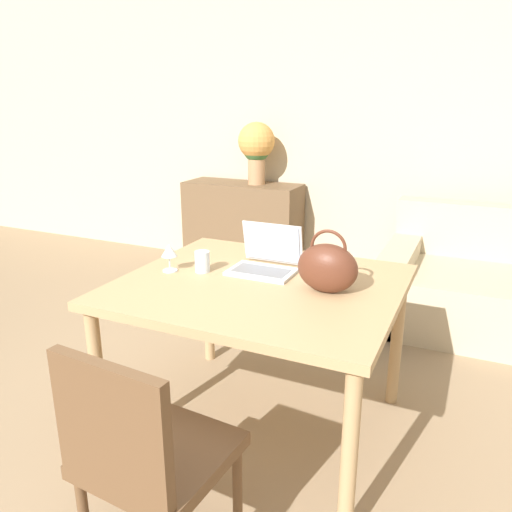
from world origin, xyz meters
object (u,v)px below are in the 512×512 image
object	(u,v)px
laptop	(267,258)
wine_glass	(169,252)
flower_vase	(256,146)
drinking_glass	(202,262)
handbag	(327,267)
chair	(144,452)

from	to	relation	value
laptop	wine_glass	size ratio (longest dim) A/B	2.29
flower_vase	wine_glass	bearing A→B (deg)	-76.18
wine_glass	flower_vase	size ratio (longest dim) A/B	0.25
drinking_glass	flower_vase	bearing A→B (deg)	107.85
wine_glass	handbag	size ratio (longest dim) A/B	0.49
drinking_glass	wine_glass	size ratio (longest dim) A/B	0.75
chair	drinking_glass	xyz separation A→B (m)	(-0.30, 0.89, 0.33)
drinking_glass	flower_vase	size ratio (longest dim) A/B	0.19
drinking_glass	flower_vase	xyz separation A→B (m)	(-0.68, 2.11, 0.35)
handbag	flower_vase	bearing A→B (deg)	121.50
drinking_glass	wine_glass	distance (m)	0.16
chair	laptop	world-z (taller)	laptop
chair	drinking_glass	world-z (taller)	drinking_glass
drinking_glass	handbag	distance (m)	0.62
drinking_glass	wine_glass	xyz separation A→B (m)	(-0.15, -0.06, 0.04)
chair	wine_glass	size ratio (longest dim) A/B	6.39
chair	flower_vase	world-z (taller)	flower_vase
laptop	flower_vase	bearing A→B (deg)	115.86
drinking_glass	chair	bearing A→B (deg)	-71.40
chair	handbag	distance (m)	1.02
flower_vase	handbag	bearing A→B (deg)	-58.50
handbag	wine_glass	bearing A→B (deg)	-176.13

